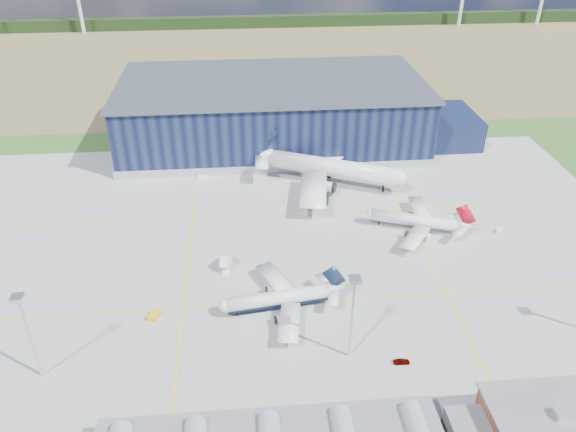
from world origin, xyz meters
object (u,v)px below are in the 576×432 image
(hangar, at_px, (279,115))
(gse_van_b, at_px, (423,235))
(airliner_red, at_px, (415,215))
(gse_van_c, at_px, (546,394))
(airstair, at_px, (226,263))
(car_b, at_px, (547,391))
(airliner_widebody, at_px, (332,159))
(gse_cart_a, at_px, (499,231))
(car_a, at_px, (402,361))
(airliner_navy, at_px, (277,292))
(gse_cart_b, at_px, (202,178))
(gse_tug_b, at_px, (153,316))
(light_mast_west, at_px, (26,324))
(light_mast_center, at_px, (353,305))

(hangar, xyz_separation_m, gse_van_b, (38.90, -77.62, -10.58))
(airliner_red, relative_size, gse_van_c, 6.63)
(hangar, height_order, airstair, hangar)
(car_b, bearing_deg, airliner_widebody, -4.84)
(gse_cart_a, relative_size, car_a, 0.70)
(airliner_red, distance_m, gse_cart_a, 27.49)
(airliner_red, relative_size, car_a, 9.05)
(airliner_navy, distance_m, gse_cart_a, 78.41)
(gse_van_b, distance_m, gse_van_c, 63.72)
(gse_cart_b, bearing_deg, gse_tug_b, -166.62)
(car_a, bearing_deg, hangar, 9.62)
(gse_van_b, distance_m, airstair, 61.54)
(gse_cart_b, xyz_separation_m, airstair, (9.13, -55.30, 1.03))
(car_a, bearing_deg, gse_van_c, -112.54)
(airliner_navy, bearing_deg, gse_van_c, 140.82)
(gse_van_b, distance_m, car_b, 62.50)
(light_mast_west, relative_size, car_a, 6.06)
(light_mast_center, height_order, car_b, light_mast_center)
(airliner_navy, height_order, airliner_red, airliner_red)
(airstair, distance_m, car_a, 57.11)
(hangar, distance_m, airliner_widebody, 43.00)
(airliner_widebody, height_order, airstair, airliner_widebody)
(gse_cart_a, bearing_deg, gse_cart_b, 179.58)
(car_b, bearing_deg, gse_cart_a, -36.73)
(airliner_navy, distance_m, airstair, 23.34)
(light_mast_center, height_order, gse_van_c, light_mast_center)
(light_mast_west, xyz_separation_m, gse_van_b, (101.71, 47.19, -14.40))
(gse_cart_b, xyz_separation_m, car_a, (49.69, -95.49, -0.07))
(hangar, height_order, light_mast_west, hangar)
(light_mast_center, bearing_deg, gse_van_c, -21.82)
(gse_cart_b, xyz_separation_m, car_b, (78.94, -106.63, -0.15))
(airliner_red, bearing_deg, car_a, 92.04)
(gse_cart_b, bearing_deg, airstair, -150.26)
(light_mast_center, height_order, airliner_red, light_mast_center)
(gse_van_b, distance_m, car_a, 54.51)
(airliner_widebody, height_order, car_b, airliner_widebody)
(gse_tug_b, distance_m, gse_van_c, 93.24)
(airliner_navy, distance_m, gse_cart_b, 77.52)
(airliner_red, relative_size, gse_tug_b, 10.86)
(airliner_red, bearing_deg, gse_cart_a, -167.79)
(gse_van_b, distance_m, gse_cart_b, 82.92)
(light_mast_center, relative_size, car_b, 6.72)
(airliner_red, xyz_separation_m, gse_van_c, (10.01, -68.00, -4.36))
(gse_tug_b, relative_size, gse_van_c, 0.61)
(car_a, bearing_deg, light_mast_west, 88.83)
(gse_tug_b, bearing_deg, gse_cart_a, 35.98)
(airliner_navy, distance_m, airliner_widebody, 71.46)
(light_mast_west, distance_m, gse_cart_a, 136.37)
(airliner_widebody, bearing_deg, car_b, -47.55)
(hangar, relative_size, airliner_widebody, 2.40)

